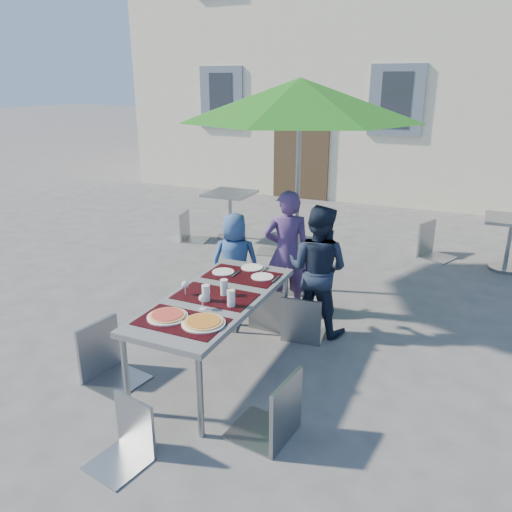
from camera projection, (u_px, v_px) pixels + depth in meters
The scene contains 21 objects.
ground at pixel (226, 390), 4.37m from camera, with size 90.00×90.00×0.00m, color #4D4D50.
dining_table at pixel (215, 302), 4.45m from camera, with size 0.80×1.85×0.76m.
pizza_near_left at pixel (167, 316), 4.02m from camera, with size 0.33×0.33×0.03m.
pizza_near_right at pixel (203, 322), 3.91m from camera, with size 0.35×0.35×0.03m.
glassware at pixel (215, 293), 4.31m from camera, with size 0.55×0.40×0.15m.
place_settings at pixel (246, 272), 4.97m from camera, with size 0.67×0.45×0.01m.
child_0 at pixel (235, 262), 5.80m from camera, with size 0.56×0.37×1.15m, color #355692.
child_1 at pixel (287, 253), 5.66m from camera, with size 0.53×0.34×1.44m, color #553874.
child_2 at pixel (318, 270), 5.22m from camera, with size 0.67×0.39×1.39m, color #182236.
chair_0 at pixel (218, 280), 5.31m from camera, with size 0.52×0.52×0.95m.
chair_1 at pixel (270, 281), 5.32m from camera, with size 0.42×0.43×0.93m.
chair_2 at pixel (304, 291), 5.06m from camera, with size 0.46×0.46×0.93m.
chair_3 at pixel (103, 319), 4.35m from camera, with size 0.52×0.51×1.02m.
chair_4 at pixel (274, 369), 3.59m from camera, with size 0.50×0.50×1.01m.
chair_5 at pixel (122, 400), 3.42m from camera, with size 0.43×0.44×0.84m.
patio_umbrella at pixel (300, 101), 5.74m from camera, with size 2.86×2.86×2.60m.
cafe_table_0 at pixel (230, 206), 8.45m from camera, with size 0.75×0.75×0.80m.
bg_chair_l_0 at pixel (189, 209), 8.35m from camera, with size 0.49×0.48×0.92m.
bg_chair_r_0 at pixel (279, 216), 7.70m from camera, with size 0.55×0.55×1.01m.
cafe_table_1 at pixel (510, 234), 7.01m from camera, with size 0.71×0.71×0.76m.
bg_chair_l_1 at pixel (435, 219), 7.53m from camera, with size 0.59×0.59×1.02m.
Camera 1 is at (1.79, -3.30, 2.55)m, focal length 35.00 mm.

